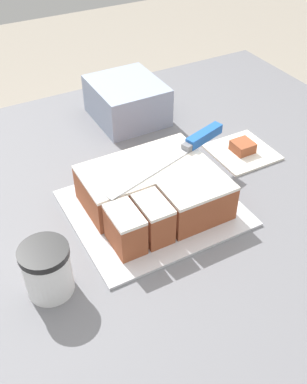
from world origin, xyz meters
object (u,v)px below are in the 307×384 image
(coffee_cup, at_px, (47,270))
(storage_box, at_px, (127,101))
(cake_board, at_px, (153,208))
(cake, at_px, (154,191))
(brownie, at_px, (243,147))
(knife, at_px, (194,143))

(coffee_cup, relative_size, storage_box, 0.51)
(cake_board, height_order, cake, cake)
(brownie, distance_m, storage_box, 0.33)
(cake, relative_size, knife, 0.81)
(brownie, bearing_deg, knife, -171.29)
(brownie, relative_size, storage_box, 0.25)
(storage_box, bearing_deg, coffee_cup, -129.10)
(cake, distance_m, brownie, 0.30)
(knife, relative_size, storage_box, 1.64)
(knife, relative_size, coffee_cup, 3.24)
(cake_board, distance_m, knife, 0.16)
(brownie, bearing_deg, cake, -165.53)
(cake_board, xyz_separation_m, cake, (0.00, 0.00, 0.04))
(coffee_cup, xyz_separation_m, brownie, (0.54, 0.17, -0.03))
(cake_board, bearing_deg, coffee_cup, -159.26)
(knife, height_order, coffee_cup, knife)
(cake_board, height_order, coffee_cup, coffee_cup)
(storage_box, bearing_deg, cake, -107.62)
(coffee_cup, bearing_deg, cake, 20.97)
(cake_board, height_order, brownie, brownie)
(cake, xyz_separation_m, coffee_cup, (-0.26, -0.10, 0.00))
(knife, height_order, storage_box, knife)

